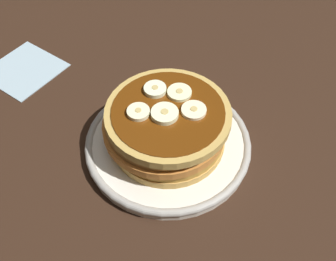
{
  "coord_description": "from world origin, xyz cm",
  "views": [
    {
      "loc": [
        30.21,
        15.05,
        44.61
      ],
      "look_at": [
        0.0,
        0.0,
        3.85
      ],
      "focal_mm": 41.76,
      "sensor_mm": 36.0,
      "label": 1
    }
  ],
  "objects": [
    {
      "name": "banana_slice_0",
      "position": [
        0.94,
        0.03,
        8.13
      ],
      "size": [
        3.51,
        3.51,
        0.94
      ],
      "color": "#F0F4BE",
      "rests_on": "pancake_stack"
    },
    {
      "name": "ground_plane",
      "position": [
        0.0,
        0.0,
        -1.5
      ],
      "size": [
        140.0,
        140.0,
        3.0
      ],
      "primitive_type": "cube",
      "color": "black"
    },
    {
      "name": "pancake_stack",
      "position": [
        -0.03,
        -0.08,
        4.77
      ],
      "size": [
        17.05,
        17.46,
        6.27
      ],
      "color": "tan",
      "rests_on": "plate"
    },
    {
      "name": "banana_slice_3",
      "position": [
        -1.32,
        3.01,
        8.01
      ],
      "size": [
        3.23,
        3.23,
        0.69
      ],
      "color": "#FCEBBC",
      "rests_on": "pancake_stack"
    },
    {
      "name": "napkin",
      "position": [
        -3.91,
        -29.24,
        0.15
      ],
      "size": [
        12.61,
        12.61,
        0.3
      ],
      "primitive_type": "cube",
      "rotation": [
        0.0,
        0.0,
        -0.16
      ],
      "color": "#99B2BF",
      "rests_on": "ground_plane"
    },
    {
      "name": "banana_slice_4",
      "position": [
        2.12,
        -3.13,
        8.07
      ],
      "size": [
        2.94,
        2.94,
        0.81
      ],
      "color": "#F5EDBC",
      "rests_on": "pancake_stack"
    },
    {
      "name": "plate",
      "position": [
        0.0,
        0.0,
        1.03
      ],
      "size": [
        23.28,
        23.28,
        1.91
      ],
      "color": "silver",
      "rests_on": "ground_plane"
    },
    {
      "name": "banana_slice_2",
      "position": [
        -3.39,
        -0.07,
        8.02
      ],
      "size": [
        3.25,
        3.25,
        0.71
      ],
      "color": "#F0F1B7",
      "rests_on": "pancake_stack"
    },
    {
      "name": "banana_slice_1",
      "position": [
        -2.42,
        -3.13,
        8.09
      ],
      "size": [
        3.03,
        3.03,
        0.86
      ],
      "color": "#ECF3C5",
      "rests_on": "pancake_stack"
    }
  ]
}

